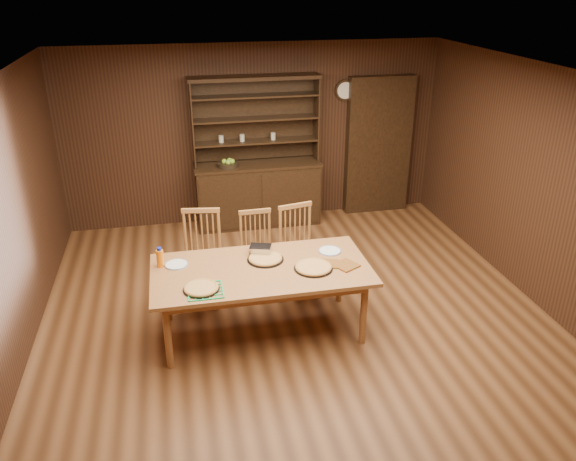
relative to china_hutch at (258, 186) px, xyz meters
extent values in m
plane|color=brown|center=(0.00, -2.75, -0.60)|extent=(6.00, 6.00, 0.00)
plane|color=beige|center=(0.00, -2.75, 2.00)|extent=(6.00, 6.00, 0.00)
plane|color=#3B2112|center=(0.00, 0.25, 0.70)|extent=(5.50, 0.00, 5.50)
plane|color=#3B2112|center=(0.00, -5.75, 0.70)|extent=(5.50, 0.00, 5.50)
plane|color=#3B2112|center=(-2.75, -2.75, 0.70)|extent=(0.00, 6.00, 6.00)
plane|color=#3B2112|center=(2.75, -2.75, 0.70)|extent=(0.00, 6.00, 6.00)
cube|color=#331F11|center=(0.00, -0.01, -0.15)|extent=(1.80, 0.50, 0.90)
cube|color=#331F11|center=(0.00, -0.01, 0.32)|extent=(1.84, 0.52, 0.04)
cube|color=#331F11|center=(0.00, 0.22, 0.95)|extent=(1.80, 0.02, 1.20)
cube|color=#331F11|center=(-0.89, 0.07, 0.95)|extent=(0.02, 0.32, 1.20)
cube|color=#331F11|center=(0.89, 0.07, 0.95)|extent=(0.02, 0.32, 1.20)
cube|color=#331F11|center=(0.00, 0.07, 1.55)|extent=(1.84, 0.34, 0.05)
cylinder|color=#B6B29A|center=(-0.50, 0.07, 0.72)|extent=(0.07, 0.07, 0.10)
cylinder|color=#B6B29A|center=(-0.20, 0.07, 0.72)|extent=(0.07, 0.07, 0.10)
cube|color=#331F11|center=(1.90, 0.15, 0.45)|extent=(1.00, 0.18, 2.10)
cylinder|color=#331F11|center=(1.35, 0.21, 1.30)|extent=(0.30, 0.04, 0.30)
cylinder|color=white|center=(1.35, 0.18, 1.30)|extent=(0.24, 0.01, 0.24)
cube|color=#A86D3A|center=(-0.41, -2.81, 0.13)|extent=(2.19, 1.10, 0.04)
cylinder|color=#A86D3A|center=(-1.38, -3.23, -0.24)|extent=(0.07, 0.07, 0.71)
cylinder|color=#A86D3A|center=(-1.38, -2.40, -0.24)|extent=(0.07, 0.07, 0.71)
cylinder|color=#A86D3A|center=(0.55, -3.23, -0.24)|extent=(0.07, 0.07, 0.71)
cylinder|color=#A86D3A|center=(0.55, -2.40, -0.24)|extent=(0.07, 0.07, 0.71)
cube|color=#B47D3D|center=(-0.97, -2.10, -0.14)|extent=(0.51, 0.49, 0.04)
cylinder|color=#B47D3D|center=(-1.16, -2.23, -0.38)|extent=(0.04, 0.04, 0.44)
cylinder|color=#B47D3D|center=(-1.11, -1.92, -0.38)|extent=(0.04, 0.04, 0.44)
cylinder|color=#B47D3D|center=(-0.82, -2.29, -0.38)|extent=(0.04, 0.04, 0.44)
cylinder|color=#B47D3D|center=(-0.77, -1.97, -0.38)|extent=(0.04, 0.04, 0.44)
cube|color=#B47D3D|center=(-0.94, -1.92, 0.47)|extent=(0.43, 0.10, 0.05)
cube|color=#B47D3D|center=(-0.31, -1.96, -0.19)|extent=(0.41, 0.39, 0.04)
cylinder|color=#B47D3D|center=(-0.46, -2.10, -0.40)|extent=(0.03, 0.03, 0.38)
cylinder|color=#B47D3D|center=(-0.46, -1.82, -0.40)|extent=(0.03, 0.03, 0.38)
cylinder|color=#B47D3D|center=(-0.16, -2.09, -0.40)|extent=(0.03, 0.03, 0.38)
cylinder|color=#B47D3D|center=(-0.16, -1.81, -0.40)|extent=(0.03, 0.03, 0.38)
cube|color=#B47D3D|center=(-0.31, -1.80, 0.35)|extent=(0.38, 0.05, 0.05)
cube|color=#B47D3D|center=(0.17, -2.11, -0.15)|extent=(0.51, 0.49, 0.04)
cylinder|color=#B47D3D|center=(0.04, -2.29, -0.38)|extent=(0.04, 0.04, 0.42)
cylinder|color=#B47D3D|center=(-0.02, -1.99, -0.38)|extent=(0.04, 0.04, 0.42)
cylinder|color=#B47D3D|center=(0.36, -2.22, -0.38)|extent=(0.04, 0.04, 0.42)
cylinder|color=#B47D3D|center=(0.30, -1.92, -0.38)|extent=(0.04, 0.04, 0.42)
cube|color=#B47D3D|center=(0.13, -1.93, 0.44)|extent=(0.41, 0.12, 0.05)
cylinder|color=black|center=(-1.03, -3.11, 0.16)|extent=(0.35, 0.35, 0.01)
cylinder|color=#E9C063|center=(-1.03, -3.11, 0.17)|extent=(0.32, 0.32, 0.02)
torus|color=#D99C4D|center=(-1.03, -3.11, 0.17)|extent=(0.33, 0.33, 0.03)
cylinder|color=black|center=(0.10, -2.93, 0.16)|extent=(0.39, 0.39, 0.01)
cylinder|color=#E9C063|center=(0.10, -2.93, 0.17)|extent=(0.36, 0.36, 0.02)
torus|color=#D99C4D|center=(0.10, -2.93, 0.17)|extent=(0.37, 0.37, 0.03)
cylinder|color=black|center=(-0.34, -2.65, 0.16)|extent=(0.38, 0.38, 0.01)
cylinder|color=#E9C063|center=(-0.34, -2.65, 0.17)|extent=(0.34, 0.34, 0.02)
torus|color=#D99C4D|center=(-0.34, -2.65, 0.17)|extent=(0.35, 0.35, 0.03)
cylinder|color=white|center=(-1.24, -2.57, 0.16)|extent=(0.23, 0.23, 0.01)
torus|color=#3868A8|center=(-1.24, -2.57, 0.16)|extent=(0.24, 0.24, 0.01)
cylinder|color=white|center=(0.37, -2.60, 0.16)|extent=(0.24, 0.24, 0.01)
torus|color=#3868A8|center=(0.37, -2.60, 0.16)|extent=(0.24, 0.24, 0.01)
cube|color=silver|center=(-0.36, -2.49, 0.20)|extent=(0.26, 0.22, 0.09)
cylinder|color=orange|center=(-1.40, -2.56, 0.24)|extent=(0.07, 0.07, 0.18)
cylinder|color=#1420A9|center=(-1.40, -2.56, 0.35)|extent=(0.04, 0.04, 0.03)
cube|color=red|center=(0.44, -2.94, 0.16)|extent=(0.29, 0.29, 0.02)
cube|color=red|center=(0.29, -2.87, 0.16)|extent=(0.24, 0.24, 0.01)
cylinder|color=black|center=(-0.43, -0.06, 0.37)|extent=(0.30, 0.30, 0.06)
sphere|color=#90C835|center=(-0.48, -0.06, 0.42)|extent=(0.08, 0.08, 0.08)
sphere|color=#90C835|center=(-0.40, -0.03, 0.42)|extent=(0.08, 0.08, 0.08)
sphere|color=#90C835|center=(-0.43, -0.11, 0.42)|extent=(0.08, 0.08, 0.08)
sphere|color=#90C835|center=(-0.37, -0.08, 0.42)|extent=(0.08, 0.08, 0.08)
camera|label=1|loc=(-1.17, -7.73, 2.86)|focal=35.00mm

